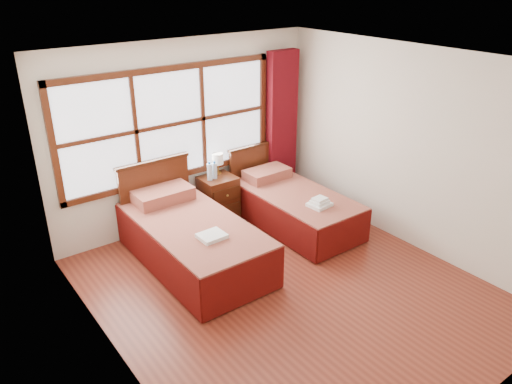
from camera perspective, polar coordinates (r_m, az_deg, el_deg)
floor at (r=5.93m, az=3.69°, el=-11.01°), size 4.50×4.50×0.00m
ceiling at (r=4.91m, az=4.53°, el=14.57°), size 4.50×4.50×0.00m
wall_back at (r=7.03m, az=-7.98°, el=6.51°), size 4.00×0.00×4.00m
wall_left at (r=4.38m, az=-16.36°, el=-5.81°), size 0.00×4.50×4.50m
wall_right at (r=6.68m, az=17.28°, el=4.68°), size 0.00×4.50×4.50m
window at (r=6.83m, az=-9.76°, el=7.62°), size 3.16×0.06×1.56m
curtain at (r=7.81m, az=2.93°, el=7.56°), size 0.50×0.16×2.30m
bed_left at (r=6.31m, az=-7.41°, el=-5.27°), size 1.12×2.16×1.09m
bed_right at (r=7.18m, az=4.28°, el=-1.58°), size 0.99×2.01×0.96m
nightstand at (r=7.33m, az=-4.30°, el=-0.70°), size 0.49×0.48×0.66m
towels_left at (r=5.77m, az=-5.07°, el=-5.03°), size 0.30×0.27×0.05m
towels_right at (r=6.69m, az=7.27°, el=-1.24°), size 0.31×0.27×0.12m
lamp at (r=7.26m, az=-4.39°, el=3.74°), size 0.16×0.16×0.31m
bottle_near at (r=7.08m, az=-5.32°, el=2.32°), size 0.07×0.07×0.28m
bottle_far at (r=7.13m, az=-4.75°, el=2.46°), size 0.07×0.07×0.26m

